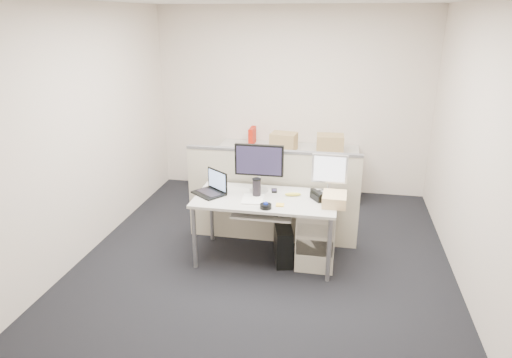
% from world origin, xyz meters
% --- Properties ---
extents(floor, '(4.00, 4.50, 0.01)m').
position_xyz_m(floor, '(0.00, 0.00, -0.01)').
color(floor, black).
rests_on(floor, ground).
extents(wall_back, '(4.00, 0.02, 2.70)m').
position_xyz_m(wall_back, '(0.00, 2.25, 1.35)').
color(wall_back, beige).
rests_on(wall_back, ground).
extents(wall_front, '(4.00, 0.02, 2.70)m').
position_xyz_m(wall_front, '(0.00, -2.25, 1.35)').
color(wall_front, beige).
rests_on(wall_front, ground).
extents(wall_left, '(0.02, 4.50, 2.70)m').
position_xyz_m(wall_left, '(-2.00, 0.00, 1.35)').
color(wall_left, beige).
rests_on(wall_left, ground).
extents(wall_right, '(0.02, 4.50, 2.70)m').
position_xyz_m(wall_right, '(2.00, 0.00, 1.35)').
color(wall_right, beige).
rests_on(wall_right, ground).
extents(desk, '(1.50, 0.75, 0.73)m').
position_xyz_m(desk, '(0.00, 0.00, 0.66)').
color(desk, silver).
rests_on(desk, floor).
extents(keyboard_tray, '(0.62, 0.32, 0.02)m').
position_xyz_m(keyboard_tray, '(0.00, -0.18, 0.62)').
color(keyboard_tray, silver).
rests_on(keyboard_tray, desk).
extents(drawer_pedestal, '(0.40, 0.55, 0.65)m').
position_xyz_m(drawer_pedestal, '(0.55, 0.05, 0.33)').
color(drawer_pedestal, beige).
rests_on(drawer_pedestal, floor).
extents(cubicle_partition, '(2.00, 0.06, 1.10)m').
position_xyz_m(cubicle_partition, '(0.00, 0.45, 0.55)').
color(cubicle_partition, '#B7AF94').
rests_on(cubicle_partition, floor).
extents(back_counter, '(2.00, 0.60, 0.72)m').
position_xyz_m(back_counter, '(0.00, 1.93, 0.36)').
color(back_counter, beige).
rests_on(back_counter, floor).
extents(monitor_main, '(0.53, 0.21, 0.53)m').
position_xyz_m(monitor_main, '(-0.10, 0.18, 1.00)').
color(monitor_main, black).
rests_on(monitor_main, desk).
extents(monitor_small, '(0.38, 0.20, 0.46)m').
position_xyz_m(monitor_small, '(0.65, 0.18, 0.96)').
color(monitor_small, '#B7B7BC').
rests_on(monitor_small, desk).
extents(laptop, '(0.41, 0.40, 0.25)m').
position_xyz_m(laptop, '(-0.62, -0.02, 0.85)').
color(laptop, black).
rests_on(laptop, desk).
extents(trackball, '(0.15, 0.15, 0.05)m').
position_xyz_m(trackball, '(0.05, -0.28, 0.75)').
color(trackball, black).
rests_on(trackball, desk).
extents(desk_phone, '(0.28, 0.27, 0.07)m').
position_xyz_m(desk_phone, '(0.60, 0.08, 0.76)').
color(desk_phone, black).
rests_on(desk_phone, desk).
extents(paper_stack, '(0.24, 0.30, 0.01)m').
position_xyz_m(paper_stack, '(-0.12, -0.08, 0.74)').
color(paper_stack, silver).
rests_on(paper_stack, desk).
extents(sticky_pad, '(0.08, 0.08, 0.01)m').
position_xyz_m(sticky_pad, '(0.18, -0.18, 0.74)').
color(sticky_pad, yellow).
rests_on(sticky_pad, desk).
extents(travel_mug, '(0.11, 0.11, 0.19)m').
position_xyz_m(travel_mug, '(-0.10, 0.02, 0.82)').
color(travel_mug, black).
rests_on(travel_mug, desk).
extents(banana, '(0.18, 0.08, 0.04)m').
position_xyz_m(banana, '(0.28, 0.10, 0.75)').
color(banana, yellow).
rests_on(banana, desk).
extents(cellphone, '(0.08, 0.12, 0.01)m').
position_xyz_m(cellphone, '(0.06, 0.20, 0.74)').
color(cellphone, black).
rests_on(cellphone, desk).
extents(manila_folders, '(0.24, 0.31, 0.11)m').
position_xyz_m(manila_folders, '(0.72, -0.05, 0.79)').
color(manila_folders, '#ECBE89').
rests_on(manila_folders, desk).
extents(keyboard, '(0.47, 0.21, 0.03)m').
position_xyz_m(keyboard, '(-0.05, -0.14, 0.64)').
color(keyboard, black).
rests_on(keyboard, keyboard_tray).
extents(pc_tower_desk, '(0.27, 0.47, 0.41)m').
position_xyz_m(pc_tower_desk, '(0.20, -0.00, 0.20)').
color(pc_tower_desk, black).
rests_on(pc_tower_desk, floor).
extents(pc_tower_spare_dark, '(0.31, 0.51, 0.44)m').
position_xyz_m(pc_tower_spare_dark, '(-1.05, 1.63, 0.22)').
color(pc_tower_spare_dark, black).
rests_on(pc_tower_spare_dark, floor).
extents(pc_tower_spare_silver, '(0.31, 0.44, 0.38)m').
position_xyz_m(pc_tower_spare_silver, '(-1.30, 2.02, 0.19)').
color(pc_tower_spare_silver, '#B7B7BC').
rests_on(pc_tower_spare_silver, floor).
extents(cardboard_box_left, '(0.39, 0.31, 0.27)m').
position_xyz_m(cardboard_box_left, '(-0.05, 1.81, 0.85)').
color(cardboard_box_left, tan).
rests_on(cardboard_box_left, back_counter).
extents(cardboard_box_right, '(0.39, 0.31, 0.27)m').
position_xyz_m(cardboard_box_right, '(0.60, 1.81, 0.85)').
color(cardboard_box_right, tan).
rests_on(cardboard_box_right, back_counter).
extents(red_binder, '(0.07, 0.29, 0.27)m').
position_xyz_m(red_binder, '(-0.55, 2.03, 0.85)').
color(red_binder, '#AD1708').
rests_on(red_binder, back_counter).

